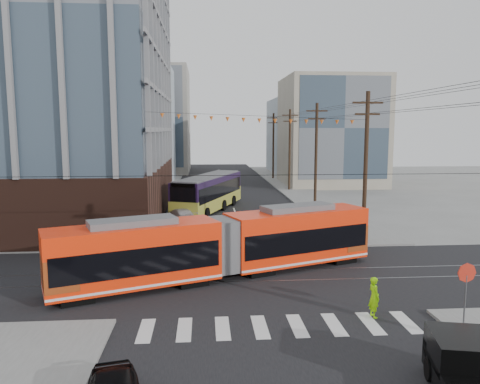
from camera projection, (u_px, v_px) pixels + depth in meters
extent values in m
plane|color=slate|center=(269.00, 301.00, 22.86)|extent=(160.00, 160.00, 0.00)
cube|color=#8C99A5|center=(113.00, 125.00, 71.74)|extent=(18.00, 16.00, 18.00)
cube|color=gray|center=(331.00, 131.00, 70.45)|extent=(14.00, 14.00, 16.00)
cube|color=gray|center=(148.00, 121.00, 91.60)|extent=(16.00, 18.00, 20.00)
cube|color=#8C99A5|center=(313.00, 136.00, 90.50)|extent=(16.00, 16.00, 14.00)
cylinder|color=black|center=(273.00, 146.00, 78.11)|extent=(0.30, 0.30, 11.00)
imported|color=#9CA0B3|center=(178.00, 225.00, 37.72)|extent=(2.35, 4.41, 1.38)
imported|color=silver|center=(180.00, 216.00, 41.55)|extent=(3.48, 5.06, 1.36)
imported|color=slate|center=(186.00, 205.00, 47.55)|extent=(3.53, 5.52, 1.42)
imported|color=#9CFF09|center=(374.00, 297.00, 20.79)|extent=(0.54, 0.73, 1.85)
cube|color=slate|center=(355.00, 235.00, 35.45)|extent=(0.90, 3.91, 0.78)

